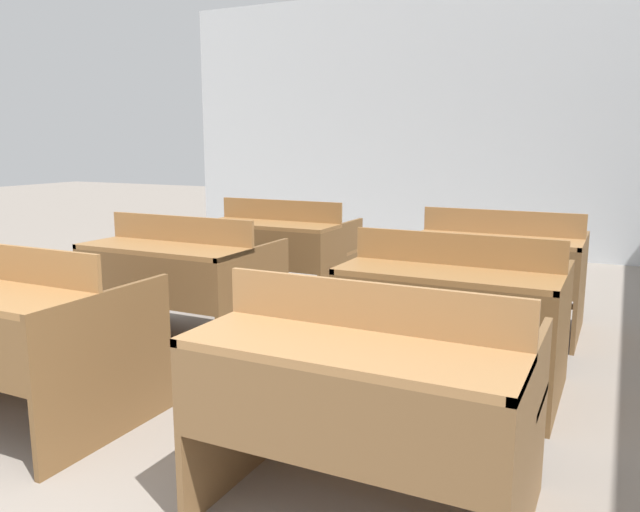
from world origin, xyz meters
name	(u,v)px	position (x,y,z in m)	size (l,w,h in m)	color
wall_back	(456,122)	(0.00, 7.00, 1.56)	(7.29, 0.06, 3.11)	silver
bench_front_left	(15,329)	(-0.67, 1.43, 0.46)	(1.11, 0.82, 0.86)	brown
bench_front_right	(367,394)	(1.11, 1.45, 0.46)	(1.11, 0.82, 0.86)	brown
bench_second_left	(181,277)	(-0.69, 2.70, 0.46)	(1.11, 0.82, 0.86)	brown
bench_second_right	(453,308)	(1.09, 2.71, 0.46)	(1.11, 0.82, 0.86)	brown
bench_third_left	(280,248)	(-0.68, 3.96, 0.46)	(1.11, 0.82, 0.86)	brown
bench_third_right	(499,266)	(1.10, 3.96, 0.46)	(1.11, 0.82, 0.86)	brown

